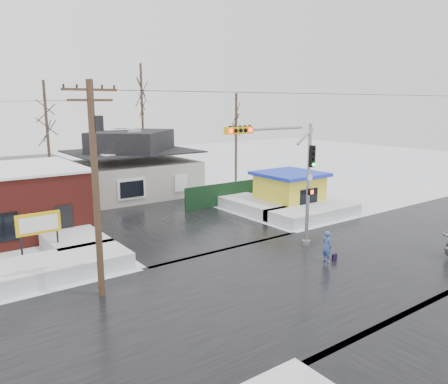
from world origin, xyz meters
TOP-DOWN VIEW (x-y plane):
  - ground at (0.00, 0.00)m, footprint 120.00×120.00m
  - road_ns at (0.00, 0.00)m, footprint 10.00×120.00m
  - road_ew at (0.00, 0.00)m, footprint 120.00×10.00m
  - snowbank_nw at (-9.00, 7.00)m, footprint 7.00×3.00m
  - snowbank_ne at (9.00, 7.00)m, footprint 7.00×3.00m
  - snowbank_nside_w at (-7.00, 12.00)m, footprint 3.00×8.00m
  - snowbank_nside_e at (7.00, 12.00)m, footprint 3.00×8.00m
  - traffic_signal at (2.43, 2.97)m, footprint 6.05×0.68m
  - utility_pole at (-7.93, 3.50)m, footprint 3.15×0.44m
  - marquee_sign at (-9.00, 9.49)m, footprint 2.20×0.21m
  - house at (2.00, 22.00)m, footprint 10.40×8.40m
  - kiosk at (9.50, 9.99)m, footprint 4.60×4.60m
  - fence at (6.50, 14.00)m, footprint 8.00×0.12m
  - tree_far_left at (-4.00, 26.00)m, footprint 3.00×3.00m
  - tree_far_mid at (6.00, 28.00)m, footprint 3.00×3.00m
  - tree_far_right at (12.00, 20.00)m, footprint 3.00×3.00m
  - pedestrian at (2.87, 0.50)m, footprint 0.47×0.65m
  - shopping_bag at (3.34, 0.37)m, footprint 0.29×0.16m

SIDE VIEW (x-z plane):
  - ground at x=0.00m, z-range 0.00..0.00m
  - road_ns at x=0.00m, z-range 0.00..0.02m
  - road_ew at x=0.00m, z-range 0.00..0.02m
  - shopping_bag at x=3.34m, z-range 0.00..0.35m
  - snowbank_nw at x=-9.00m, z-range 0.00..0.80m
  - snowbank_ne at x=9.00m, z-range 0.00..0.80m
  - snowbank_nside_w at x=-7.00m, z-range 0.00..0.80m
  - snowbank_nside_e at x=7.00m, z-range 0.00..0.80m
  - pedestrian at x=2.87m, z-range 0.00..1.65m
  - fence at x=6.50m, z-range 0.00..1.80m
  - kiosk at x=9.50m, z-range 0.03..2.90m
  - marquee_sign at x=-9.00m, z-range 0.65..3.20m
  - house at x=2.00m, z-range -0.26..5.50m
  - traffic_signal at x=2.43m, z-range 1.04..8.04m
  - utility_pole at x=-7.93m, z-range 0.61..9.61m
  - tree_far_right at x=12.00m, z-range 2.66..11.66m
  - tree_far_left at x=-4.00m, z-range 2.95..12.95m
  - tree_far_mid at x=6.00m, z-range 3.54..15.54m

